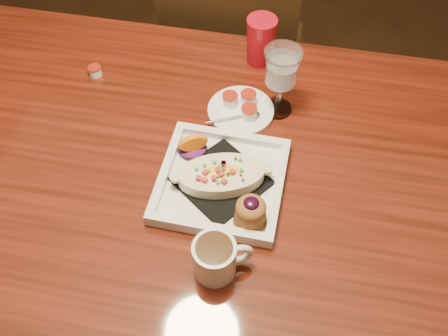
% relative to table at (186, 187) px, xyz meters
% --- Properties ---
extents(floor, '(7.00, 7.00, 0.00)m').
position_rel_table_xyz_m(floor, '(0.00, 0.00, -0.65)').
color(floor, black).
rests_on(floor, ground).
extents(table, '(1.50, 0.90, 0.75)m').
position_rel_table_xyz_m(table, '(0.00, 0.00, 0.00)').
color(table, maroon).
rests_on(table, floor).
extents(chair_far, '(0.42, 0.42, 0.93)m').
position_rel_table_xyz_m(chair_far, '(-0.00, 0.63, -0.15)').
color(chair_far, black).
rests_on(chair_far, floor).
extents(plate, '(0.26, 0.26, 0.08)m').
position_rel_table_xyz_m(plate, '(0.10, -0.05, 0.12)').
color(plate, white).
rests_on(plate, table).
extents(coffee_mug, '(0.11, 0.08, 0.09)m').
position_rel_table_xyz_m(coffee_mug, '(0.12, -0.23, 0.14)').
color(coffee_mug, white).
rests_on(coffee_mug, table).
extents(goblet, '(0.08, 0.08, 0.18)m').
position_rel_table_xyz_m(goblet, '(0.18, 0.20, 0.22)').
color(goblet, silver).
rests_on(goblet, table).
extents(saucer, '(0.16, 0.16, 0.11)m').
position_rel_table_xyz_m(saucer, '(0.10, 0.17, 0.11)').
color(saucer, white).
rests_on(saucer, table).
extents(creamer_loose, '(0.03, 0.03, 0.03)m').
position_rel_table_xyz_m(creamer_loose, '(-0.28, 0.23, 0.11)').
color(creamer_loose, white).
rests_on(creamer_loose, table).
extents(red_tumbler, '(0.08, 0.08, 0.13)m').
position_rel_table_xyz_m(red_tumbler, '(0.12, 0.36, 0.16)').
color(red_tumbler, red).
rests_on(red_tumbler, table).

